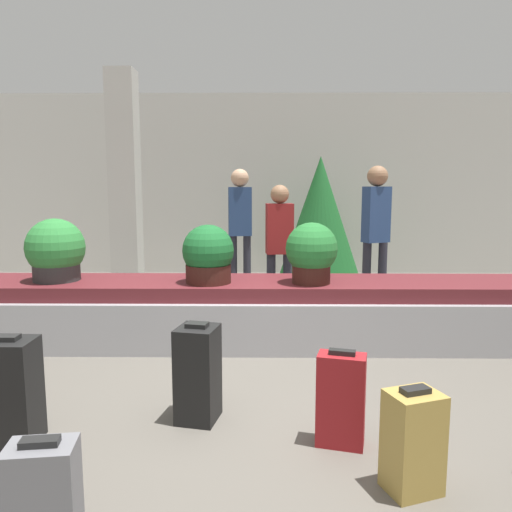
{
  "coord_description": "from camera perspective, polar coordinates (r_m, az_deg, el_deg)",
  "views": [
    {
      "loc": [
        0.05,
        -3.31,
        1.58
      ],
      "look_at": [
        0.0,
        1.64,
        0.88
      ],
      "focal_mm": 35.0,
      "sensor_mm": 36.0,
      "label": 1
    }
  ],
  "objects": [
    {
      "name": "decorated_tree",
      "position": [
        8.06,
        7.31,
        4.62
      ],
      "size": [
        1.27,
        1.27,
        2.05
      ],
      "color": "#4C331E",
      "rests_on": "ground_plane"
    },
    {
      "name": "potted_plant_2",
      "position": [
        4.88,
        6.36,
        0.37
      ],
      "size": [
        0.51,
        0.51,
        0.6
      ],
      "color": "#381914",
      "rests_on": "carousel"
    },
    {
      "name": "traveler_0",
      "position": [
        7.15,
        -1.84,
        4.21
      ],
      "size": [
        0.34,
        0.25,
        1.82
      ],
      "rotation": [
        0.0,
        0.0,
        0.15
      ],
      "color": "#282833",
      "rests_on": "ground_plane"
    },
    {
      "name": "potted_plant_0",
      "position": [
        5.38,
        -21.93,
        0.51
      ],
      "size": [
        0.58,
        0.58,
        0.63
      ],
      "color": "#2D2D2D",
      "rests_on": "carousel"
    },
    {
      "name": "ground_plane",
      "position": [
        3.67,
        -0.3,
        -17.52
      ],
      "size": [
        18.0,
        18.0,
        0.0
      ],
      "primitive_type": "plane",
      "color": "#59544C"
    },
    {
      "name": "suitcase_4",
      "position": [
        2.52,
        -23.11,
        -24.33
      ],
      "size": [
        0.31,
        0.23,
        0.54
      ],
      "rotation": [
        0.0,
        0.0,
        0.13
      ],
      "color": "slate",
      "rests_on": "ground_plane"
    },
    {
      "name": "suitcase_3",
      "position": [
        3.2,
        9.68,
        -15.88
      ],
      "size": [
        0.32,
        0.23,
        0.6
      ],
      "rotation": [
        0.0,
        0.0,
        -0.25
      ],
      "color": "maroon",
      "rests_on": "ground_plane"
    },
    {
      "name": "potted_plant_1",
      "position": [
        4.91,
        -5.49,
        0.07
      ],
      "size": [
        0.51,
        0.51,
        0.57
      ],
      "color": "#381914",
      "rests_on": "carousel"
    },
    {
      "name": "suitcase_1",
      "position": [
        2.86,
        17.49,
        -19.59
      ],
      "size": [
        0.32,
        0.29,
        0.57
      ],
      "rotation": [
        0.0,
        0.0,
        0.34
      ],
      "color": "#A3843D",
      "rests_on": "ground_plane"
    },
    {
      "name": "back_wall",
      "position": [
        9.09,
        0.29,
        8.15
      ],
      "size": [
        18.0,
        0.06,
        3.2
      ],
      "color": "beige",
      "rests_on": "ground_plane"
    },
    {
      "name": "traveler_1",
      "position": [
        6.44,
        13.55,
        3.64
      ],
      "size": [
        0.37,
        0.29,
        1.83
      ],
      "rotation": [
        0.0,
        0.0,
        -2.73
      ],
      "color": "#282833",
      "rests_on": "ground_plane"
    },
    {
      "name": "carousel",
      "position": [
        5.11,
        0.0,
        -6.43
      ],
      "size": [
        6.25,
        1.0,
        0.63
      ],
      "color": "#9E9EA3",
      "rests_on": "ground_plane"
    },
    {
      "name": "traveler_2",
      "position": [
        6.04,
        2.7,
        1.95
      ],
      "size": [
        0.34,
        0.22,
        1.59
      ],
      "rotation": [
        0.0,
        0.0,
        -3.01
      ],
      "color": "#282833",
      "rests_on": "ground_plane"
    },
    {
      "name": "pillar",
      "position": [
        7.5,
        -14.75,
        7.91
      ],
      "size": [
        0.39,
        0.39,
        3.2
      ],
      "color": "beige",
      "rests_on": "ground_plane"
    },
    {
      "name": "suitcase_6",
      "position": [
        3.47,
        -6.66,
        -13.18
      ],
      "size": [
        0.31,
        0.33,
        0.68
      ],
      "rotation": [
        0.0,
        0.0,
        -0.21
      ],
      "color": "black",
      "rests_on": "ground_plane"
    },
    {
      "name": "suitcase_2",
      "position": [
        3.52,
        -26.77,
        -13.65
      ],
      "size": [
        0.38,
        0.26,
        0.69
      ],
      "rotation": [
        0.0,
        0.0,
        0.0
      ],
      "color": "black",
      "rests_on": "ground_plane"
    }
  ]
}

